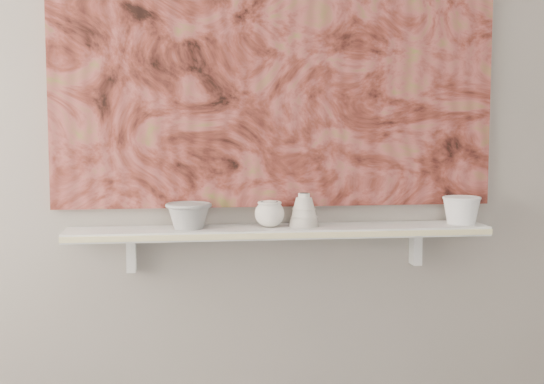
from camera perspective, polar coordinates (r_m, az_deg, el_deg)
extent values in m
plane|color=gray|center=(2.58, 0.28, 6.91)|extent=(3.60, 0.00, 3.60)
cube|color=silver|center=(2.52, 0.56, -2.99)|extent=(1.40, 0.18, 0.03)
cube|color=beige|center=(2.43, 0.85, -3.31)|extent=(1.40, 0.01, 0.02)
cube|color=silver|center=(2.58, -10.55, -4.58)|extent=(0.03, 0.06, 0.12)
cube|color=silver|center=(2.70, 10.76, -4.11)|extent=(0.03, 0.06, 0.12)
cube|color=maroon|center=(2.58, 0.33, 11.14)|extent=(1.50, 0.02, 1.10)
cube|color=black|center=(2.65, 10.06, 4.24)|extent=(0.09, 0.00, 0.08)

